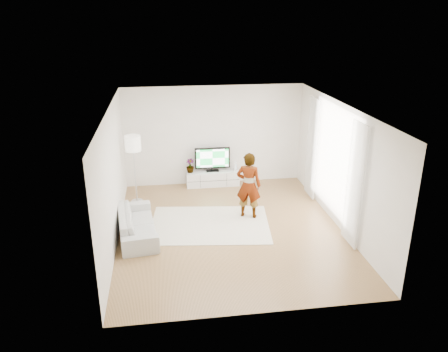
{
  "coord_description": "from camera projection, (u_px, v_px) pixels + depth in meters",
  "views": [
    {
      "loc": [
        -1.41,
        -8.79,
        4.65
      ],
      "look_at": [
        -0.08,
        0.4,
        1.16
      ],
      "focal_mm": 35.0,
      "sensor_mm": 36.0,
      "label": 1
    }
  ],
  "objects": [
    {
      "name": "wall_left",
      "position": [
        113.0,
        178.0,
        9.14
      ],
      "size": [
        0.02,
        6.0,
        2.8
      ],
      "primitive_type": "cube",
      "color": "white",
      "rests_on": "floor"
    },
    {
      "name": "rug",
      "position": [
        210.0,
        224.0,
        10.18
      ],
      "size": [
        2.96,
        2.29,
        0.01
      ],
      "primitive_type": "cube",
      "rotation": [
        0.0,
        0.0,
        -0.12
      ],
      "color": "beige",
      "rests_on": "floor"
    },
    {
      "name": "media_console",
      "position": [
        213.0,
        178.0,
        12.44
      ],
      "size": [
        1.5,
        0.43,
        0.42
      ],
      "color": "silver",
      "rests_on": "floor"
    },
    {
      "name": "potted_plant",
      "position": [
        190.0,
        166.0,
        12.21
      ],
      "size": [
        0.26,
        0.26,
        0.39
      ],
      "primitive_type": "imported",
      "rotation": [
        0.0,
        0.0,
        -0.2
      ],
      "color": "#3F7238",
      "rests_on": "media_console"
    },
    {
      "name": "curtain_far",
      "position": [
        312.0,
        148.0,
        11.29
      ],
      "size": [
        0.04,
        0.7,
        2.6
      ],
      "primitive_type": "cube",
      "color": "white",
      "rests_on": "floor"
    },
    {
      "name": "window",
      "position": [
        334.0,
        160.0,
        10.06
      ],
      "size": [
        0.01,
        2.6,
        2.5
      ],
      "primitive_type": "cube",
      "color": "white",
      "rests_on": "wall_right"
    },
    {
      "name": "television",
      "position": [
        212.0,
        158.0,
        12.26
      ],
      "size": [
        0.99,
        0.19,
        0.69
      ],
      "color": "black",
      "rests_on": "media_console"
    },
    {
      "name": "sofa",
      "position": [
        137.0,
        223.0,
        9.62
      ],
      "size": [
        0.99,
        2.03,
        0.57
      ],
      "primitive_type": "imported",
      "rotation": [
        0.0,
        0.0,
        1.69
      ],
      "color": "beige",
      "rests_on": "floor"
    },
    {
      "name": "floor",
      "position": [
        230.0,
        229.0,
        9.96
      ],
      "size": [
        6.0,
        6.0,
        0.0
      ],
      "primitive_type": "plane",
      "color": "#AF824F",
      "rests_on": "ground"
    },
    {
      "name": "player",
      "position": [
        249.0,
        185.0,
        10.31
      ],
      "size": [
        0.69,
        0.57,
        1.61
      ],
      "primitive_type": "imported",
      "rotation": [
        0.0,
        0.0,
        2.77
      ],
      "color": "#334772",
      "rests_on": "rug"
    },
    {
      "name": "curtain_near",
      "position": [
        354.0,
        185.0,
        8.88
      ],
      "size": [
        0.04,
        0.7,
        2.6
      ],
      "primitive_type": "cube",
      "color": "white",
      "rests_on": "floor"
    },
    {
      "name": "wall_right",
      "position": [
        340.0,
        166.0,
        9.8
      ],
      "size": [
        0.02,
        6.0,
        2.8
      ],
      "primitive_type": "cube",
      "color": "white",
      "rests_on": "floor"
    },
    {
      "name": "wall_back",
      "position": [
        214.0,
        136.0,
        12.25
      ],
      "size": [
        5.0,
        0.02,
        2.8
      ],
      "primitive_type": "cube",
      "color": "white",
      "rests_on": "floor"
    },
    {
      "name": "floor_lamp",
      "position": [
        133.0,
        146.0,
        10.91
      ],
      "size": [
        0.39,
        0.39,
        1.77
      ],
      "color": "silver",
      "rests_on": "floor"
    },
    {
      "name": "wall_front",
      "position": [
        261.0,
        238.0,
        6.69
      ],
      "size": [
        5.0,
        0.02,
        2.8
      ],
      "primitive_type": "cube",
      "color": "white",
      "rests_on": "floor"
    },
    {
      "name": "game_console",
      "position": [
        235.0,
        166.0,
        12.41
      ],
      "size": [
        0.09,
        0.18,
        0.24
      ],
      "rotation": [
        0.0,
        0.0,
        -0.18
      ],
      "color": "white",
      "rests_on": "media_console"
    },
    {
      "name": "ceiling",
      "position": [
        231.0,
        108.0,
        8.98
      ],
      "size": [
        6.0,
        6.0,
        0.0
      ],
      "primitive_type": "plane",
      "color": "white",
      "rests_on": "wall_back"
    }
  ]
}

